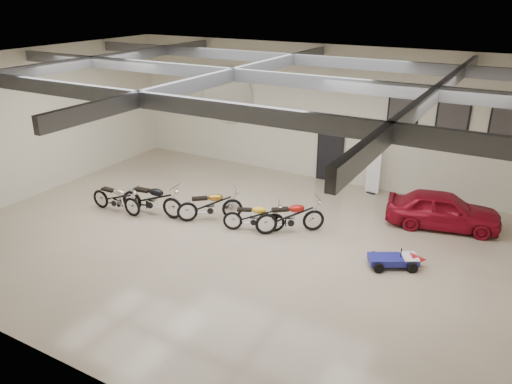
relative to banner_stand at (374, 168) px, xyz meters
The scene contains 19 objects.
floor 6.04m from the banner_stand, 112.83° to the right, with size 16.00×12.00×0.01m, color tan.
ceiling 7.22m from the banner_stand, 112.83° to the right, with size 16.00×12.00×0.01m, color slate.
back_wall 2.84m from the banner_stand, 167.82° to the left, with size 16.00×0.02×5.00m, color beige.
left_wall 11.79m from the banner_stand, 151.93° to the right, with size 0.02×12.00×5.00m, color beige.
ceiling_beams 7.08m from the banner_stand, 112.83° to the right, with size 15.80×11.80×0.32m, color slate, non-canonical shape.
door 1.87m from the banner_stand, 166.08° to the left, with size 0.92×0.08×2.10m, color black.
logo_plaque 6.60m from the banner_stand, behind, with size 2.30×0.06×1.16m, color silver, non-canonical shape.
poster_left 2.32m from the banner_stand, 33.91° to the left, with size 1.05×0.08×1.35m, color black, non-canonical shape.
poster_mid 3.18m from the banner_stand, 11.39° to the left, with size 1.05×0.08×1.35m, color black, non-canonical shape.
poster_right 4.47m from the banner_stand, ahead, with size 1.05×0.08×1.35m, color black, non-canonical shape.
oil_sign 0.98m from the banner_stand, 132.72° to the left, with size 0.72×0.10×0.72m, color white, non-canonical shape.
banner_stand is the anchor object (origin of this frame).
motorcycle_silver 8.85m from the banner_stand, 139.93° to the right, with size 1.94×0.60×1.01m, color silver, non-canonical shape.
motorcycle_black 7.71m from the banner_stand, 136.64° to the right, with size 2.18×0.67×1.13m, color silver, non-canonical shape.
motorcycle_gold 6.02m from the banner_stand, 128.74° to the right, with size 2.02×0.62×1.05m, color silver, non-canonical shape.
motorcycle_yellow 5.17m from the banner_stand, 115.16° to the right, with size 1.82×0.56×0.94m, color silver, non-canonical shape.
motorcycle_red 4.42m from the banner_stand, 105.65° to the right, with size 2.06×0.64×1.07m, color silver, non-canonical shape.
go_kart 5.16m from the banner_stand, 65.13° to the right, with size 1.54×0.69×0.56m, color navy, non-canonical shape.
vintage_car 3.14m from the banner_stand, 30.84° to the right, with size 3.33×1.34×1.14m, color maroon.
Camera 1 is at (6.86, -10.89, 6.76)m, focal length 35.00 mm.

